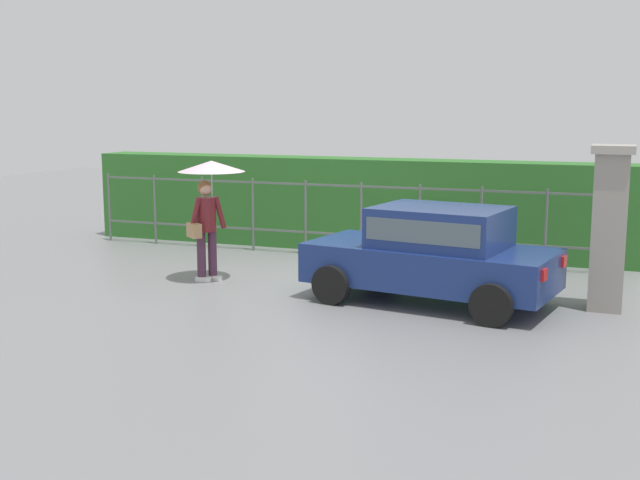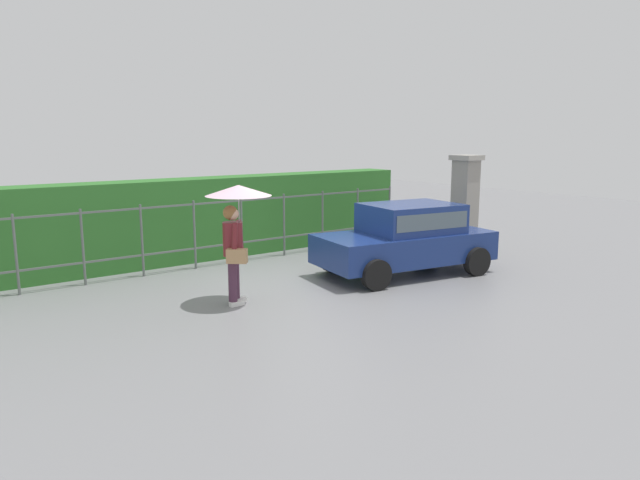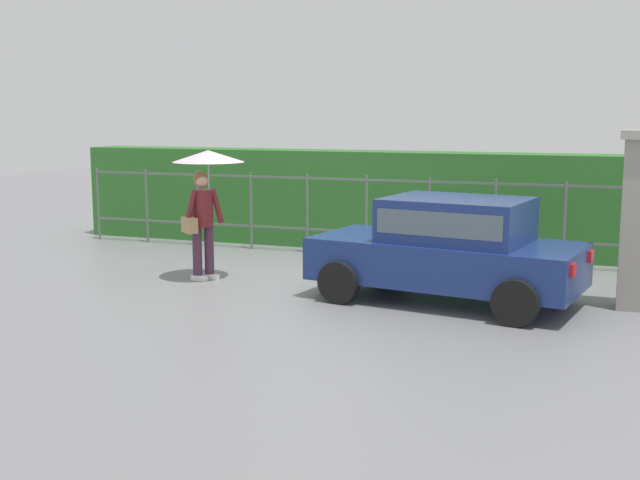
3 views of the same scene
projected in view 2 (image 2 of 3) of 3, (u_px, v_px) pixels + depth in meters
ground_plane at (307, 282)px, 11.67m from camera, size 40.00×40.00×0.00m
car at (407, 236)px, 12.22m from camera, size 3.93×2.34×1.48m
pedestrian at (236, 214)px, 9.90m from camera, size 1.13×1.13×2.06m
gate_pillar at (465, 205)px, 14.01m from camera, size 0.60×0.60×2.42m
fence_section at (219, 229)px, 13.02m from camera, size 10.59×0.05×1.50m
hedge_row at (200, 219)px, 13.73m from camera, size 11.54×0.90×1.90m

